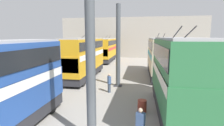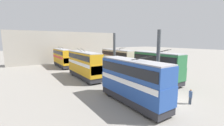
# 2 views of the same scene
# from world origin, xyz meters

# --- Properties ---
(ground_plane) EXTENTS (240.00, 240.00, 0.00)m
(ground_plane) POSITION_xyz_m (0.00, 0.00, 0.00)
(ground_plane) COLOR gray
(depot_back_wall) EXTENTS (0.50, 36.00, 9.98)m
(depot_back_wall) POSITION_xyz_m (38.49, 0.00, 4.99)
(depot_back_wall) COLOR gray
(depot_back_wall) RESTS_ON ground_plane
(support_column_near) EXTENTS (0.84, 0.84, 8.51)m
(support_column_near) POSITION_xyz_m (2.42, 0.00, 4.13)
(support_column_near) COLOR #42474C
(support_column_near) RESTS_ON ground_plane
(support_column_far) EXTENTS (0.84, 0.84, 8.51)m
(support_column_far) POSITION_xyz_m (12.54, 0.00, 4.13)
(support_column_far) COLOR #42474C
(support_column_far) RESTS_ON ground_plane
(bus_left_near) EXTENTS (9.19, 2.54, 5.79)m
(bus_left_near) POSITION_xyz_m (6.44, -4.72, 2.94)
(bus_left_near) COLOR black
(bus_left_near) RESTS_ON ground_plane
(bus_left_far) EXTENTS (10.35, 2.54, 5.65)m
(bus_left_far) POSITION_xyz_m (18.26, -4.72, 2.86)
(bus_left_far) COLOR black
(bus_left_far) RESTS_ON ground_plane
(bus_right_near) EXTENTS (9.48, 2.54, 5.66)m
(bus_right_near) POSITION_xyz_m (1.90, 4.72, 2.87)
(bus_right_near) COLOR black
(bus_right_near) RESTS_ON ground_plane
(bus_right_mid) EXTENTS (10.69, 2.54, 5.69)m
(bus_right_mid) POSITION_xyz_m (15.70, 4.72, 2.90)
(bus_right_mid) COLOR black
(bus_right_mid) RESTS_ON ground_plane
(bus_right_far) EXTENTS (10.22, 2.54, 5.50)m
(bus_right_far) POSITION_xyz_m (30.64, 4.72, 2.79)
(bus_right_far) COLOR black
(bus_right_far) RESTS_ON ground_plane
(person_by_left_row) EXTENTS (0.39, 0.48, 1.80)m
(person_by_left_row) POSITION_xyz_m (2.73, -2.40, 0.96)
(person_by_left_row) COLOR #473D33
(person_by_left_row) RESTS_ON ground_plane
(person_aisle_midway) EXTENTS (0.48, 0.41, 1.80)m
(person_aisle_midway) POSITION_xyz_m (10.27, 0.54, 0.96)
(person_aisle_midway) COLOR #384251
(person_aisle_midway) RESTS_ON ground_plane
(person_by_right_row) EXTENTS (0.45, 0.30, 1.76)m
(person_by_right_row) POSITION_xyz_m (-0.23, 2.57, 0.93)
(person_by_right_row) COLOR #473D33
(person_by_right_row) RESTS_ON ground_plane
(person_aisle_foreground) EXTENTS (0.47, 0.46, 1.74)m
(person_aisle_foreground) POSITION_xyz_m (-1.81, -0.65, 0.92)
(person_aisle_foreground) COLOR #384251
(person_aisle_foreground) RESTS_ON ground_plane
(oil_drum) EXTENTS (0.65, 0.65, 0.85)m
(oil_drum) POSITION_xyz_m (6.37, -2.51, 0.43)
(oil_drum) COLOR #933828
(oil_drum) RESTS_ON ground_plane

